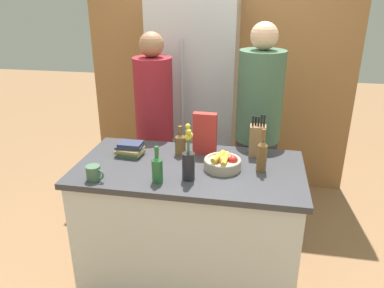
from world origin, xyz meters
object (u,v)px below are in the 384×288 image
Objects in this scene: refrigerator at (195,102)px; knife_block at (257,140)px; coffee_mug at (94,173)px; bottle_wine at (180,143)px; flower_vase at (188,160)px; person_in_blue at (258,122)px; bottle_vinegar at (157,168)px; bottle_oil at (262,155)px; book_stack at (130,149)px; cereal_box at (205,134)px; fruit_bowl at (223,163)px; person_at_sink at (155,122)px.

refrigerator reaches higher than knife_block.
knife_block is 2.46× the size of coffee_mug.
bottle_wine is (0.44, 0.48, 0.04)m from coffee_mug.
person_in_blue is (0.41, 0.88, -0.03)m from flower_vase.
bottle_wine is at bearing 83.41° from bottle_vinegar.
flower_vase is 1.55× the size of bottle_vinegar.
coffee_mug is at bearing -162.60° from bottle_oil.
book_stack is 0.95× the size of bottle_wine.
cereal_box is (0.04, 0.41, 0.02)m from flower_vase.
person_in_blue is (-0.00, 0.44, -0.02)m from knife_block.
fruit_bowl is 0.94m from person_at_sink.
bottle_vinegar is 0.44m from bottle_wine.
bottle_vinegar is at bearing -146.51° from fruit_bowl.
person_in_blue reaches higher than cereal_box.
coffee_mug is 0.62× the size of book_stack.
knife_block is 0.61m from flower_vase.
book_stack is (-0.52, -0.13, -0.11)m from cereal_box.
bottle_vinegar is at bearing 7.39° from coffee_mug.
bottle_vinegar is at bearing -159.16° from flower_vase.
person_in_blue is (-0.04, 0.69, -0.01)m from bottle_oil.
coffee_mug is at bearing -103.32° from book_stack.
person_in_blue reaches higher than bottle_oil.
knife_block is 0.96m from person_at_sink.
book_stack is (-0.25, -1.19, -0.03)m from refrigerator.
cereal_box is 0.67m from person_at_sink.
refrigerator reaches higher than bottle_wine.
refrigerator is 1.09m from cereal_box.
bottle_wine is (0.09, -1.11, 0.01)m from refrigerator.
fruit_bowl is 1.96× the size of coffee_mug.
bottle_wine is at bearing -27.84° from person_at_sink.
fruit_bowl is 0.14× the size of person_in_blue.
fruit_bowl is 1.05× the size of bottle_vinegar.
fruit_bowl is at bearing -72.12° from refrigerator.
knife_block is 0.25m from bottle_oil.
bottle_vinegar is 1.09× the size of bottle_wine.
knife_block is at bearing 41.35° from bottle_vinegar.
bottle_oil is 0.69m from person_in_blue.
person_at_sink is (-0.46, 0.85, -0.07)m from flower_vase.
bottle_wine reaches higher than fruit_bowl.
person_at_sink reaches higher than bottle_wine.
flower_vase reaches higher than cereal_box.
refrigerator reaches higher than person_in_blue.
coffee_mug is 0.40m from bottle_vinegar.
flower_vase is 1.19× the size of cereal_box.
book_stack is at bearing -169.27° from person_in_blue.
bottle_wine is at bearing 163.83° from bottle_oil.
bottle_oil is (0.44, 0.20, -0.01)m from flower_vase.
bottle_oil is 1.34× the size of bottle_wine.
fruit_bowl is at bearing -8.96° from book_stack.
fruit_bowl is (0.42, -1.29, -0.03)m from refrigerator.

